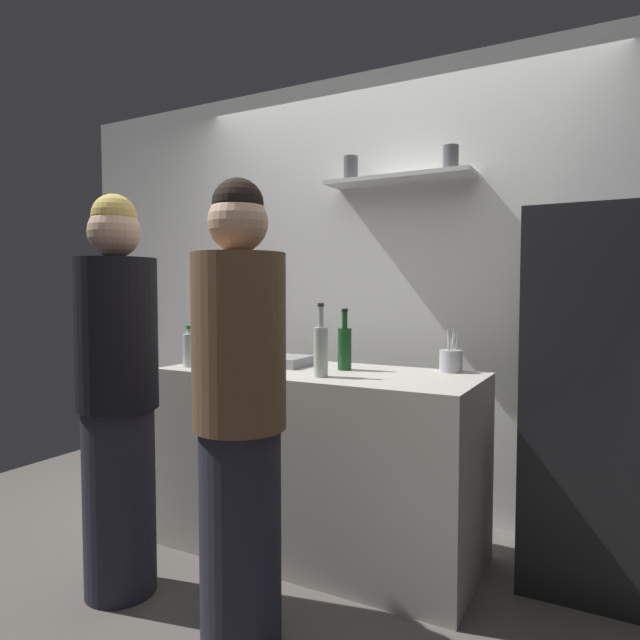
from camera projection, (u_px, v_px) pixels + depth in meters
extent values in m
plane|color=#59544F|center=(276.00, 605.00, 2.30)|extent=(5.28, 5.28, 0.00)
cube|color=white|center=(389.00, 291.00, 3.33)|extent=(4.80, 0.10, 2.60)
cube|color=silver|center=(398.00, 179.00, 3.10)|extent=(0.84, 0.22, 0.02)
cylinder|color=#4C4C51|center=(351.00, 169.00, 3.23)|extent=(0.08, 0.08, 0.14)
cylinder|color=#4C4C51|center=(451.00, 158.00, 2.95)|extent=(0.08, 0.08, 0.14)
cube|color=black|center=(600.00, 398.00, 2.45)|extent=(0.60, 0.59, 1.65)
cube|color=#B7B2A8|center=(320.00, 461.00, 2.76)|extent=(1.55, 0.67, 0.91)
cube|color=gray|center=(277.00, 360.00, 2.93)|extent=(0.34, 0.24, 0.05)
cylinder|color=#B2B2B7|center=(451.00, 361.00, 2.69)|extent=(0.11, 0.11, 0.11)
cylinder|color=silver|center=(451.00, 349.00, 2.70)|extent=(0.04, 0.01, 0.16)
cylinder|color=silver|center=(448.00, 348.00, 2.67)|extent=(0.01, 0.01, 0.17)
cylinder|color=silver|center=(452.00, 347.00, 2.71)|extent=(0.02, 0.01, 0.18)
cylinder|color=silver|center=(449.00, 350.00, 2.66)|extent=(0.02, 0.01, 0.15)
cylinder|color=silver|center=(456.00, 349.00, 2.70)|extent=(0.02, 0.02, 0.16)
cylinder|color=#19471E|center=(345.00, 349.00, 2.75)|extent=(0.07, 0.07, 0.21)
cylinder|color=#19471E|center=(345.00, 320.00, 2.75)|extent=(0.03, 0.03, 0.08)
cylinder|color=black|center=(345.00, 310.00, 2.74)|extent=(0.03, 0.03, 0.02)
cylinder|color=#B2BFB2|center=(321.00, 352.00, 2.53)|extent=(0.07, 0.07, 0.23)
cylinder|color=#B2BFB2|center=(321.00, 317.00, 2.52)|extent=(0.03, 0.03, 0.10)
cylinder|color=#333333|center=(321.00, 305.00, 2.52)|extent=(0.03, 0.03, 0.02)
cylinder|color=#472814|center=(227.00, 343.00, 2.89)|extent=(0.07, 0.07, 0.24)
cylinder|color=#472814|center=(227.00, 312.00, 2.89)|extent=(0.03, 0.03, 0.09)
cylinder|color=maroon|center=(226.00, 301.00, 2.88)|extent=(0.03, 0.03, 0.02)
cylinder|color=silver|center=(191.00, 350.00, 2.87)|extent=(0.08, 0.08, 0.17)
cylinder|color=silver|center=(191.00, 331.00, 2.87)|extent=(0.05, 0.05, 0.03)
cylinder|color=#268C3F|center=(191.00, 327.00, 2.87)|extent=(0.05, 0.05, 0.02)
cylinder|color=#262633|center=(240.00, 536.00, 2.04)|extent=(0.30, 0.30, 0.80)
cylinder|color=brown|center=(239.00, 341.00, 2.00)|extent=(0.34, 0.34, 0.64)
sphere|color=#D8AD8C|center=(238.00, 222.00, 1.98)|extent=(0.22, 0.22, 0.22)
sphere|color=black|center=(238.00, 204.00, 1.98)|extent=(0.18, 0.18, 0.18)
cylinder|color=#262633|center=(120.00, 500.00, 2.38)|extent=(0.30, 0.30, 0.80)
cylinder|color=black|center=(116.00, 334.00, 2.34)|extent=(0.34, 0.34, 0.64)
sphere|color=#D8AD8C|center=(114.00, 232.00, 2.32)|extent=(0.22, 0.22, 0.22)
sphere|color=#D8B759|center=(114.00, 216.00, 2.32)|extent=(0.19, 0.19, 0.19)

